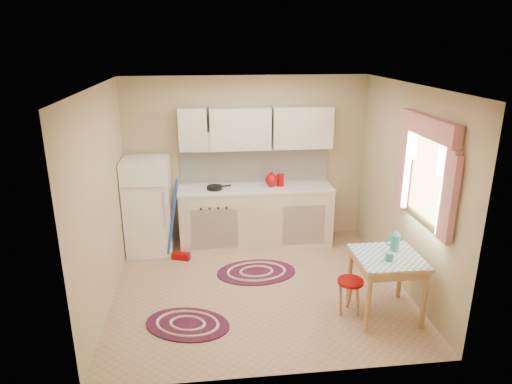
% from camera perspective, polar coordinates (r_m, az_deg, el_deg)
% --- Properties ---
extents(room_shell, '(3.64, 3.60, 2.52)m').
position_cam_1_polar(room_shell, '(5.52, 1.74, 4.00)').
color(room_shell, tan).
rests_on(room_shell, ground).
extents(fridge, '(0.65, 0.60, 1.40)m').
position_cam_1_polar(fridge, '(6.75, -13.31, -1.74)').
color(fridge, white).
rests_on(fridge, ground).
extents(broom, '(0.30, 0.20, 1.20)m').
position_cam_1_polar(broom, '(6.42, -9.62, -3.52)').
color(broom, blue).
rests_on(broom, ground).
extents(base_cabinets, '(2.25, 0.60, 0.88)m').
position_cam_1_polar(base_cabinets, '(6.88, -0.04, -3.15)').
color(base_cabinets, beige).
rests_on(base_cabinets, ground).
extents(countertop, '(2.27, 0.62, 0.04)m').
position_cam_1_polar(countertop, '(6.72, -0.04, 0.49)').
color(countertop, silver).
rests_on(countertop, base_cabinets).
extents(frying_pan, '(0.28, 0.28, 0.05)m').
position_cam_1_polar(frying_pan, '(6.62, -5.21, 0.54)').
color(frying_pan, black).
rests_on(frying_pan, countertop).
extents(red_kettle, '(0.25, 0.24, 0.20)m').
position_cam_1_polar(red_kettle, '(6.71, 1.96, 1.55)').
color(red_kettle, '#9C0605').
rests_on(red_kettle, countertop).
extents(red_canister, '(0.13, 0.13, 0.16)m').
position_cam_1_polar(red_canister, '(6.74, 3.10, 1.41)').
color(red_canister, '#9C0605').
rests_on(red_canister, countertop).
extents(table, '(0.72, 0.72, 0.72)m').
position_cam_1_polar(table, '(5.42, 15.86, -11.18)').
color(table, tan).
rests_on(table, ground).
extents(stool, '(0.39, 0.39, 0.42)m').
position_cam_1_polar(stool, '(5.41, 11.61, -12.69)').
color(stool, '#9C0605').
rests_on(stool, ground).
extents(coffee_pot, '(0.15, 0.14, 0.26)m').
position_cam_1_polar(coffee_pot, '(5.34, 17.01, -5.84)').
color(coffee_pot, teal).
rests_on(coffee_pot, table).
extents(mug, '(0.09, 0.09, 0.10)m').
position_cam_1_polar(mug, '(5.14, 16.30, -7.77)').
color(mug, teal).
rests_on(mug, table).
extents(rug_center, '(1.09, 0.75, 0.02)m').
position_cam_1_polar(rug_center, '(6.23, 0.05, -9.98)').
color(rug_center, maroon).
rests_on(rug_center, ground).
extents(rug_left, '(1.10, 0.90, 0.02)m').
position_cam_1_polar(rug_left, '(5.27, -8.56, -16.03)').
color(rug_left, maroon).
rests_on(rug_left, ground).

